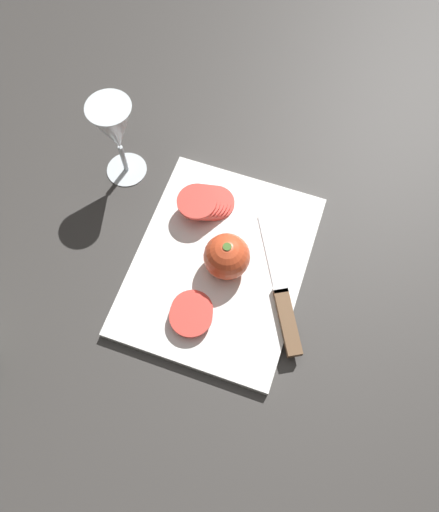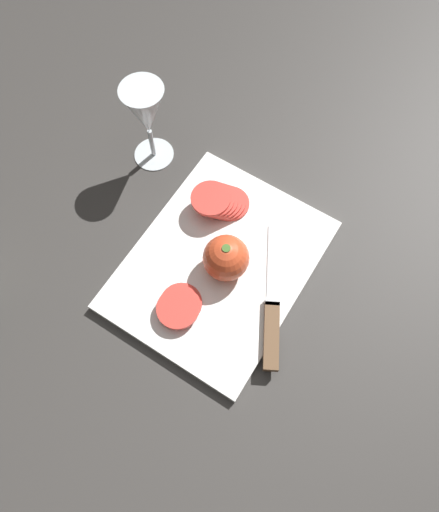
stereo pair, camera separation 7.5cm
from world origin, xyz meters
The scene contains 7 objects.
ground_plane centered at (0.00, 0.00, 0.00)m, with size 3.00×3.00×0.00m, color #383533.
cutting_board centered at (0.01, 0.02, 0.01)m, with size 0.36×0.28×0.02m.
wine_glass centered at (-0.12, -0.21, 0.12)m, with size 0.08×0.08×0.18m.
whole_tomato centered at (0.01, 0.03, 0.06)m, with size 0.08×0.08×0.08m.
knife centered at (0.06, 0.15, 0.02)m, with size 0.23×0.14×0.01m.
tomato_slice_stack_near centered at (-0.08, -0.04, 0.04)m, with size 0.09×0.09×0.04m.
tomato_slice_stack_far centered at (0.11, 0.01, 0.03)m, with size 0.08×0.07×0.02m.
Camera 1 is at (0.32, 0.13, 0.80)m, focal length 35.00 mm.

